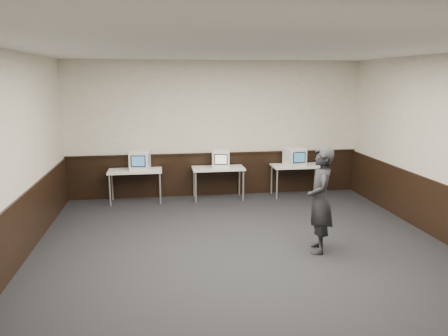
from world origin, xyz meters
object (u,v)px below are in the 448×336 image
Objects in this scene: desk_center at (218,170)px; desk_right at (297,168)px; emac_left at (140,160)px; emac_right at (295,157)px; desk_left at (135,173)px; emac_center at (221,159)px; person at (320,200)px.

desk_right is (1.90, 0.00, 0.00)m from desk_center.
emac_right is at bearing 6.38° from emac_left.
emac_right is (3.60, -0.06, -0.00)m from emac_left.
desk_left is 2.30× the size of emac_right.
emac_center is 0.93× the size of emac_right.
emac_right is (-0.08, -0.05, 0.29)m from desk_right.
desk_left is 2.47× the size of emac_center.
desk_center is 1.90m from desk_right.
emac_left is at bearing -123.78° from person.
desk_right is 0.30m from emac_right.
emac_center is at bearing 7.93° from emac_left.
desk_right is 0.70× the size of person.
person is (3.09, -3.39, 0.18)m from desk_left.
emac_center is (-1.83, 0.03, 0.27)m from desk_right.
desk_center and desk_right have the same top height.
desk_center is 2.47× the size of emac_center.
emac_center is 1.75m from emac_right.
person reaches higher than emac_right.
emac_right reaches higher than desk_right.
desk_center is 2.34× the size of emac_left.
person is at bearing -111.21° from emac_right.
desk_right is 3.47m from person.
emac_center is at bearing 179.09° from desk_right.
desk_left is at bearing 180.00° from desk_center.
emac_left is 0.98× the size of emac_right.
emac_right reaches higher than desk_center.
emac_center reaches higher than desk_right.
emac_right is (3.72, -0.05, 0.29)m from desk_left.
person is at bearing -101.81° from desk_right.
person is (-0.63, -3.34, -0.10)m from emac_right.
emac_left is at bearing 5.11° from desk_left.
desk_right is 1.85m from emac_center.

